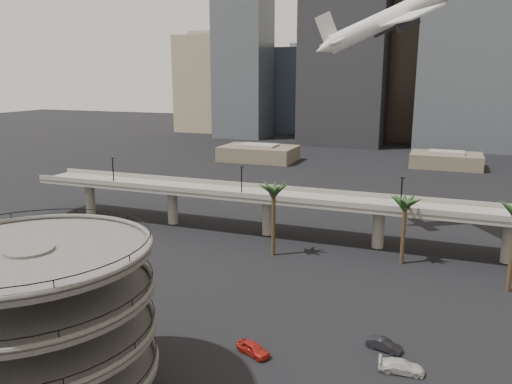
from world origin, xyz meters
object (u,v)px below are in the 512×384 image
at_px(car_b, 384,345).
at_px(car_c, 401,366).
at_px(overpass, 321,204).
at_px(car_a, 253,349).
at_px(parking_ramp, 36,314).
at_px(airborne_jet, 393,17).

height_order(car_b, car_c, car_c).
distance_m(overpass, car_a, 43.66).
height_order(parking_ramp, overpass, parking_ramp).
relative_size(parking_ramp, car_a, 5.14).
bearing_deg(car_b, parking_ramp, 141.39).
bearing_deg(overpass, airborne_jet, 49.85).
height_order(overpass, car_b, overpass).
relative_size(car_a, car_c, 0.88).
relative_size(airborne_jet, car_a, 6.72).
bearing_deg(car_c, car_a, 93.69).
bearing_deg(car_a, car_b, -42.26).
distance_m(overpass, airborne_jet, 38.53).
relative_size(overpass, airborne_jet, 4.48).
relative_size(overpass, car_a, 30.13).
bearing_deg(car_c, airborne_jet, 4.89).
relative_size(car_a, car_b, 1.04).
xyz_separation_m(overpass, car_c, (18.96, -40.67, -6.63)).
xyz_separation_m(car_a, car_b, (14.04, 6.38, -0.05)).
bearing_deg(airborne_jet, car_a, -128.91).
height_order(overpass, airborne_jet, airborne_jet).
relative_size(airborne_jet, car_b, 7.00).
distance_m(car_b, car_c, 4.60).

